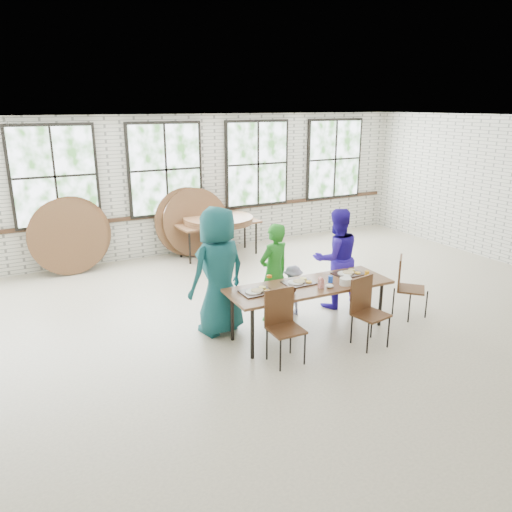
{
  "coord_description": "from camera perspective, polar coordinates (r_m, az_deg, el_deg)",
  "views": [
    {
      "loc": [
        -3.33,
        -5.79,
        3.19
      ],
      "look_at": [
        0.0,
        0.4,
        1.05
      ],
      "focal_mm": 35.0,
      "sensor_mm": 36.0,
      "label": 1
    }
  ],
  "objects": [
    {
      "name": "chair_near_left",
      "position": [
        6.43,
        3.03,
        -7.25
      ],
      "size": [
        0.43,
        0.42,
        0.95
      ],
      "rotation": [
        0.0,
        0.0,
        -0.04
      ],
      "color": "#502F1A",
      "rests_on": "ground"
    },
    {
      "name": "round_tops_stacked",
      "position": [
        10.82,
        -4.33,
        4.16
      ],
      "size": [
        1.5,
        1.5,
        0.13
      ],
      "color": "brown",
      "rests_on": "storage_table"
    },
    {
      "name": "toddler",
      "position": [
        7.82,
        4.23,
        -3.97
      ],
      "size": [
        0.59,
        0.43,
        0.81
      ],
      "primitive_type": "imported",
      "rotation": [
        0.0,
        0.0,
        3.4
      ],
      "color": "#171646",
      "rests_on": "ground"
    },
    {
      "name": "room",
      "position": [
        10.84,
        -10.29,
        9.46
      ],
      "size": [
        12.0,
        12.0,
        12.0
      ],
      "color": "beige",
      "rests_on": "ground"
    },
    {
      "name": "adult_green",
      "position": [
        7.53,
        2.07,
        -1.91
      ],
      "size": [
        0.63,
        0.49,
        1.52
      ],
      "primitive_type": "imported",
      "rotation": [
        0.0,
        0.0,
        3.39
      ],
      "color": "#248022",
      "rests_on": "ground"
    },
    {
      "name": "adult_teal",
      "position": [
        7.08,
        -4.3,
        -1.74
      ],
      "size": [
        1.03,
        0.8,
        1.86
      ],
      "primitive_type": "imported",
      "rotation": [
        0.0,
        0.0,
        3.39
      ],
      "color": "#17555A",
      "rests_on": "ground"
    },
    {
      "name": "chair_spare",
      "position": [
        8.07,
        16.68,
        -2.85
      ],
      "size": [
        0.58,
        0.58,
        0.95
      ],
      "rotation": [
        0.0,
        0.0,
        0.77
      ],
      "color": "#502F1A",
      "rests_on": "ground"
    },
    {
      "name": "tabletop_clutter",
      "position": [
        7.14,
        6.96,
        -3.05
      ],
      "size": [
        2.01,
        0.61,
        0.11
      ],
      "color": "black",
      "rests_on": "dining_table"
    },
    {
      "name": "chair_near_right",
      "position": [
        7.01,
        12.45,
        -5.55
      ],
      "size": [
        0.48,
        0.47,
        0.95
      ],
      "rotation": [
        0.0,
        0.0,
        0.17
      ],
      "color": "#502F1A",
      "rests_on": "ground"
    },
    {
      "name": "round_tops_leaning",
      "position": [
        10.59,
        -13.7,
        3.05
      ],
      "size": [
        4.15,
        0.47,
        1.49
      ],
      "color": "brown",
      "rests_on": "ground"
    },
    {
      "name": "storage_table",
      "position": [
        10.85,
        -4.32,
        3.55
      ],
      "size": [
        1.84,
        0.87,
        0.74
      ],
      "rotation": [
        0.0,
        0.0,
        0.06
      ],
      "color": "brown",
      "rests_on": "ground"
    },
    {
      "name": "adult_blue",
      "position": [
        8.13,
        9.14,
        -0.27
      ],
      "size": [
        0.88,
        0.73,
        1.63
      ],
      "primitive_type": "imported",
      "rotation": [
        0.0,
        0.0,
        2.99
      ],
      "color": "#2C18A8",
      "rests_on": "ground"
    },
    {
      "name": "dining_table",
      "position": [
        7.14,
        6.14,
        -3.67
      ],
      "size": [
        2.43,
        0.9,
        0.74
      ],
      "rotation": [
        0.0,
        0.0,
        -0.04
      ],
      "color": "brown",
      "rests_on": "ground"
    }
  ]
}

